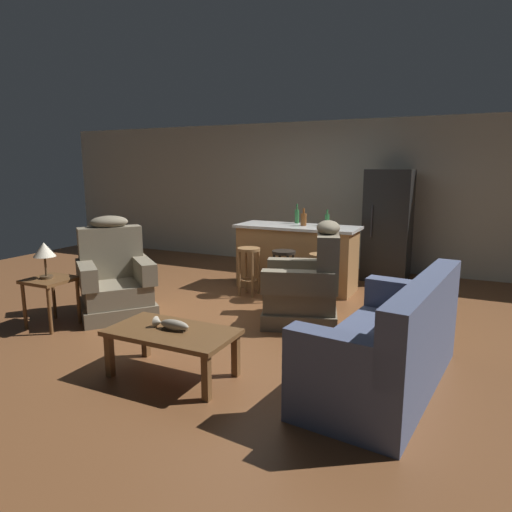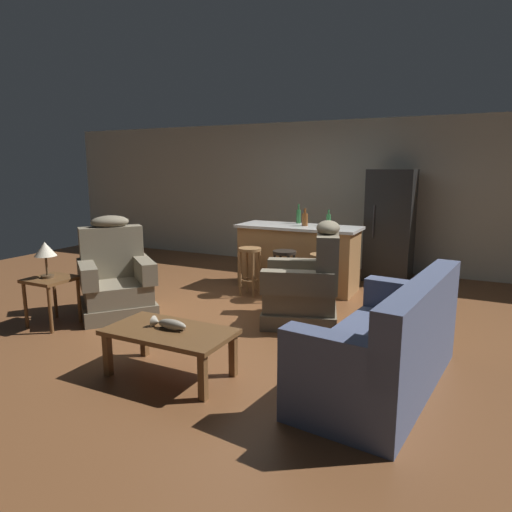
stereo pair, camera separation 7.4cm
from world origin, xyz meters
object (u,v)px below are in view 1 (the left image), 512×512
object	(u,v)px
refrigerator	(388,225)
bottle_tall_green	(297,216)
fish_figurine	(171,325)
table_lamp	(44,251)
couch	(390,347)
bottle_wine_dark	(304,219)
bar_stool_right	(321,270)
coffee_table	(172,336)
recliner_near_island	(308,287)
bar_stool_left	(249,262)
recliner_near_lamp	(115,280)
end_table	(50,287)
bar_stool_middle	(284,266)
kitchen_island	(297,257)
bottle_short_amber	(327,219)

from	to	relation	value
refrigerator	bottle_tall_green	distance (m)	1.53
fish_figurine	table_lamp	bearing A→B (deg)	167.88
couch	bottle_wine_dark	distance (m)	3.21
couch	refrigerator	bearing A→B (deg)	-72.96
table_lamp	bar_stool_right	size ratio (longest dim) A/B	0.60
fish_figurine	bottle_tall_green	world-z (taller)	bottle_tall_green
coffee_table	recliner_near_island	size ratio (longest dim) A/B	0.92
bar_stool_left	recliner_near_lamp	bearing A→B (deg)	-127.04
table_lamp	end_table	bearing A→B (deg)	19.98
end_table	bar_stool_middle	distance (m)	2.91
bar_stool_left	bottle_wine_dark	bearing A→B (deg)	48.96
bar_stool_left	bar_stool_right	bearing A→B (deg)	0.00
bar_stool_left	refrigerator	size ratio (longest dim) A/B	0.39
coffee_table	bottle_wine_dark	bearing A→B (deg)	89.83
table_lamp	bottle_wine_dark	xyz separation A→B (m)	(2.04, 2.80, 0.18)
recliner_near_lamp	bottle_wine_dark	bearing A→B (deg)	90.83
recliner_near_lamp	end_table	distance (m)	0.75
bottle_tall_green	bottle_wine_dark	bearing A→B (deg)	-51.49
table_lamp	bar_stool_middle	bearing A→B (deg)	47.04
couch	recliner_near_island	bearing A→B (deg)	-40.63
end_table	kitchen_island	xyz separation A→B (m)	(1.92, 2.77, 0.02)
bar_stool_right	bottle_short_amber	bearing A→B (deg)	102.74
table_lamp	refrigerator	xyz separation A→B (m)	(3.05, 3.98, 0.01)
bottle_short_amber	bottle_wine_dark	xyz separation A→B (m)	(-0.30, -0.18, 0.01)
fish_figurine	bar_stool_right	distance (m)	2.63
recliner_near_island	kitchen_island	bearing A→B (deg)	-82.37
recliner_near_lamp	bottle_short_amber	distance (m)	3.10
kitchen_island	bar_stool_middle	size ratio (longest dim) A/B	2.65
end_table	bottle_short_amber	bearing A→B (deg)	52.10
recliner_near_lamp	end_table	size ratio (longest dim) A/B	2.14
recliner_near_island	bar_stool_middle	distance (m)	0.95
recliner_near_lamp	bottle_wine_dark	size ratio (longest dim) A/B	4.67
recliner_near_island	bar_stool_right	distance (m)	0.74
couch	kitchen_island	distance (m)	3.17
fish_figurine	bar_stool_left	xyz separation A→B (m)	(-0.55, 2.58, 0.01)
recliner_near_island	bar_stool_right	world-z (taller)	recliner_near_island
recliner_near_island	coffee_table	bearing A→B (deg)	55.22
couch	kitchen_island	world-z (taller)	kitchen_island
end_table	table_lamp	world-z (taller)	table_lamp
bar_stool_right	bar_stool_left	bearing A→B (deg)	180.00
fish_figurine	bottle_tall_green	bearing A→B (deg)	92.86
bar_stool_right	bottle_wine_dark	size ratio (longest dim) A/B	2.65
recliner_near_lamp	coffee_table	bearing A→B (deg)	5.12
table_lamp	bar_stool_right	xyz separation A→B (m)	(2.53, 2.15, -0.40)
recliner_near_island	bar_stool_middle	size ratio (longest dim) A/B	1.76
coffee_table	recliner_near_island	bearing A→B (deg)	73.03
end_table	table_lamp	distance (m)	0.41
refrigerator	bottle_short_amber	xyz separation A→B (m)	(-0.71, -1.00, 0.16)
end_table	bar_stool_left	distance (m)	2.58
recliner_near_lamp	table_lamp	world-z (taller)	recliner_near_lamp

